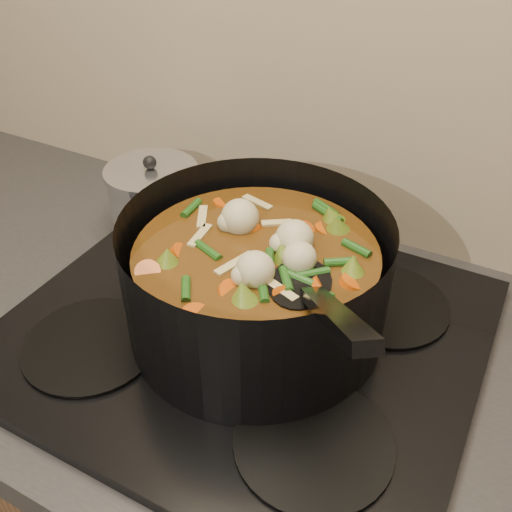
% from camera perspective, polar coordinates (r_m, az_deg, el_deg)
% --- Properties ---
extents(counter, '(2.64, 0.64, 0.91)m').
position_cam_1_polar(counter, '(1.17, -0.86, -23.85)').
color(counter, brown).
rests_on(counter, ground).
extents(stovetop, '(0.62, 0.54, 0.03)m').
position_cam_1_polar(stovetop, '(0.80, -1.17, -7.38)').
color(stovetop, black).
rests_on(stovetop, counter).
extents(stockpot, '(0.44, 0.44, 0.25)m').
position_cam_1_polar(stockpot, '(0.74, 0.02, -2.58)').
color(stockpot, black).
rests_on(stockpot, stovetop).
extents(saucepan, '(0.15, 0.15, 0.13)m').
position_cam_1_polar(saucepan, '(0.98, -10.18, 5.96)').
color(saucepan, silver).
rests_on(saucepan, stovetop).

